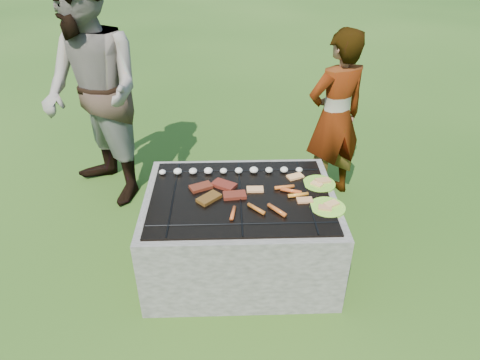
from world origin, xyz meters
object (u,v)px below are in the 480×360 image
object	(u,v)px
fire_pit	(240,233)
bystander	(93,94)
plate_far	(319,184)
plate_near	(327,207)
cook	(335,118)

from	to	relation	value
fire_pit	bystander	size ratio (longest dim) A/B	0.66
plate_far	plate_near	distance (m)	0.29
bystander	plate_near	bearing A→B (deg)	15.49
fire_pit	plate_far	size ratio (longest dim) A/B	5.12
fire_pit	cook	size ratio (longest dim) A/B	0.87
plate_far	cook	distance (m)	0.87
plate_far	plate_near	size ratio (longest dim) A/B	0.94
cook	fire_pit	bearing A→B (deg)	26.65
plate_near	cook	distance (m)	1.15
fire_pit	plate_near	world-z (taller)	plate_near
fire_pit	bystander	world-z (taller)	bystander
fire_pit	plate_near	xyz separation A→B (m)	(0.56, -0.16, 0.33)
bystander	fire_pit	bearing A→B (deg)	8.86
fire_pit	plate_far	distance (m)	0.66
plate_near	bystander	bearing A→B (deg)	146.73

